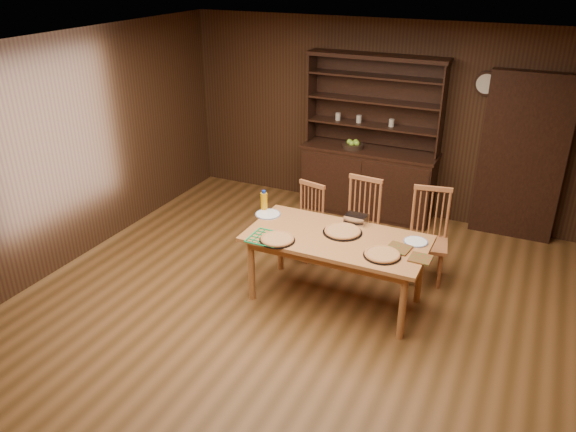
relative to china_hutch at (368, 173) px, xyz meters
The scene contains 20 objects.
floor 2.82m from the china_hutch, 89.99° to the right, with size 6.00×6.00×0.00m, color brown.
room_shell 2.92m from the china_hutch, 89.99° to the right, with size 6.00×6.00×6.00m.
china_hutch is the anchor object (origin of this frame).
doorway 1.96m from the china_hutch, ahead, with size 1.00×0.18×2.10m, color black.
wall_clock 1.89m from the china_hutch, ahead, with size 0.30×0.05×0.30m.
dining_table 2.31m from the china_hutch, 80.34° to the right, with size 1.82×0.91×0.75m.
chair_left 1.51m from the china_hutch, 100.47° to the right, with size 0.44×0.43×0.91m.
chair_center 1.42m from the china_hutch, 75.77° to the right, with size 0.46×0.44×1.04m.
chair_right 1.79m from the china_hutch, 50.60° to the right, with size 0.50×0.48×1.06m.
pizza_left 2.61m from the china_hutch, 92.58° to the right, with size 0.36×0.36×0.04m.
pizza_right 2.64m from the china_hutch, 69.63° to the right, with size 0.36×0.36×0.04m.
pizza_center 2.21m from the china_hutch, 79.30° to the right, with size 0.41×0.41×0.04m.
cooling_rack 2.62m from the china_hutch, 95.19° to the right, with size 0.33×0.33×0.01m, color #0CA051, non-canonical shape.
plate_left 2.17m from the china_hutch, 102.78° to the right, with size 0.28×0.28×0.02m.
plate_right 2.36m from the china_hutch, 61.10° to the right, with size 0.24×0.24×0.02m.
foil_dish 1.94m from the china_hutch, 76.38° to the right, with size 0.22×0.16×0.09m, color silver.
juice_bottle 2.11m from the china_hutch, 105.90° to the right, with size 0.08×0.08×0.23m.
pot_holder_a 2.69m from the china_hutch, 62.07° to the right, with size 0.20×0.20×0.02m, color #A31217.
pot_holder_b 2.49m from the china_hutch, 65.74° to the right, with size 0.22×0.22×0.02m, color #A31217.
fruit_bowl 0.45m from the china_hutch, 163.00° to the right, with size 0.29×0.29×0.12m.
Camera 1 is at (2.08, -4.27, 3.34)m, focal length 35.00 mm.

